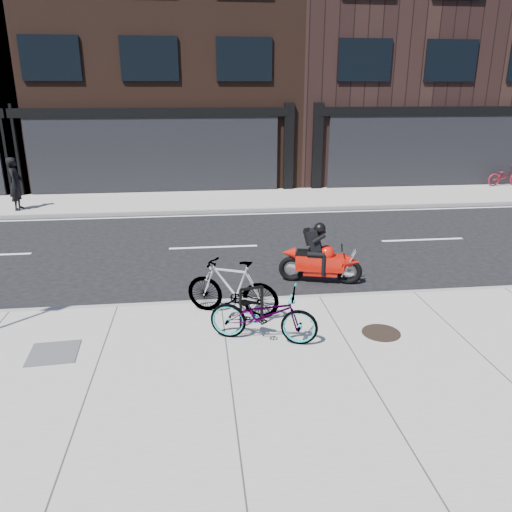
{
  "coord_description": "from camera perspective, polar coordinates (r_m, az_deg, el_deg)",
  "views": [
    {
      "loc": [
        -0.37,
        -11.08,
        4.13
      ],
      "look_at": [
        0.76,
        -1.54,
        0.9
      ],
      "focal_mm": 35.0,
      "sensor_mm": 36.0,
      "label": 1
    }
  ],
  "objects": [
    {
      "name": "sidewalk_near",
      "position": [
        7.32,
        -2.81,
        -15.17
      ],
      "size": [
        60.0,
        6.0,
        0.13
      ],
      "primitive_type": "cube",
      "color": "gray",
      "rests_on": "ground"
    },
    {
      "name": "bicycle_far",
      "position": [
        24.29,
        26.58,
        8.2
      ],
      "size": [
        1.68,
        0.74,
        0.86
      ],
      "primitive_type": "imported",
      "rotation": [
        0.0,
        0.0,
        1.68
      ],
      "color": "maroon",
      "rests_on": "sidewalk_far"
    },
    {
      "name": "building_center",
      "position": [
        25.82,
        -11.41,
        25.2
      ],
      "size": [
        12.0,
        10.0,
        14.5
      ],
      "primitive_type": "cube",
      "color": "black",
      "rests_on": "ground"
    },
    {
      "name": "ground",
      "position": [
        11.83,
        -4.53,
        -1.91
      ],
      "size": [
        120.0,
        120.0,
        0.0
      ],
      "primitive_type": "plane",
      "color": "black",
      "rests_on": "ground"
    },
    {
      "name": "motorcycle",
      "position": [
        11.12,
        7.78,
        -0.29
      ],
      "size": [
        1.82,
        0.82,
        1.39
      ],
      "rotation": [
        0.0,
        0.0,
        -0.27
      ],
      "color": "black",
      "rests_on": "ground"
    },
    {
      "name": "bicycle_rear",
      "position": [
        9.17,
        -2.74,
        -3.62
      ],
      "size": [
        1.83,
        1.19,
        1.07
      ],
      "primitive_type": "imported",
      "rotation": [
        0.0,
        0.0,
        4.29
      ],
      "color": "gray",
      "rests_on": "sidewalk_near"
    },
    {
      "name": "sidewalk_far",
      "position": [
        19.26,
        -5.52,
        6.32
      ],
      "size": [
        60.0,
        3.5,
        0.13
      ],
      "primitive_type": "cube",
      "color": "gray",
      "rests_on": "ground"
    },
    {
      "name": "pedestrian",
      "position": [
        19.14,
        -25.76,
        7.44
      ],
      "size": [
        0.46,
        0.67,
        1.8
      ],
      "primitive_type": "imported",
      "rotation": [
        0.0,
        0.0,
        1.61
      ],
      "color": "black",
      "rests_on": "sidewalk_far"
    },
    {
      "name": "utility_grate",
      "position": [
        8.7,
        -22.12,
        -10.22
      ],
      "size": [
        0.8,
        0.8,
        0.02
      ],
      "primitive_type": "cube",
      "rotation": [
        0.0,
        0.0,
        0.07
      ],
      "color": "#4F4F51",
      "rests_on": "sidewalk_near"
    },
    {
      "name": "manhole_cover",
      "position": [
        8.95,
        14.11,
        -8.5
      ],
      "size": [
        0.87,
        0.87,
        0.02
      ],
      "primitive_type": "cylinder",
      "rotation": [
        0.0,
        0.0,
        0.42
      ],
      "color": "black",
      "rests_on": "sidewalk_near"
    },
    {
      "name": "building_mideast",
      "position": [
        27.68,
        16.55,
        22.28
      ],
      "size": [
        12.0,
        10.0,
        12.5
      ],
      "primitive_type": "cube",
      "color": "black",
      "rests_on": "ground"
    },
    {
      "name": "bicycle_front",
      "position": [
        8.26,
        0.86,
        -6.67
      ],
      "size": [
        1.92,
        1.18,
        0.95
      ],
      "primitive_type": "imported",
      "rotation": [
        0.0,
        0.0,
        1.25
      ],
      "color": "gray",
      "rests_on": "sidewalk_near"
    },
    {
      "name": "bike_rack",
      "position": [
        8.74,
        -0.52,
        -5.43
      ],
      "size": [
        0.44,
        0.15,
        0.75
      ],
      "rotation": [
        0.0,
        0.0,
        0.25
      ],
      "color": "black",
      "rests_on": "sidewalk_near"
    }
  ]
}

